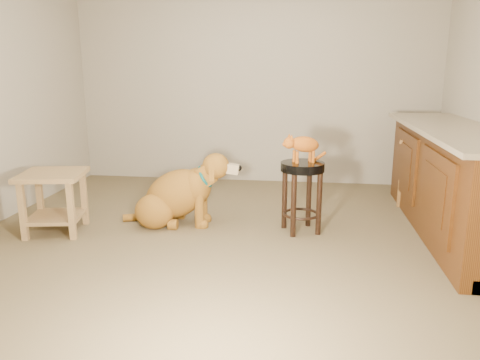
# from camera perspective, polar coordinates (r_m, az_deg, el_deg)

# --- Properties ---
(floor) EXTENTS (4.50, 4.00, 0.01)m
(floor) POSITION_cam_1_polar(r_m,az_deg,el_deg) (4.21, -1.10, -6.46)
(floor) COLOR brown
(floor) RESTS_ON ground
(room_shell) EXTENTS (4.54, 4.04, 2.62)m
(room_shell) POSITION_cam_1_polar(r_m,az_deg,el_deg) (3.96, -1.21, 16.96)
(room_shell) COLOR #A19782
(room_shell) RESTS_ON ground
(cabinet_run) EXTENTS (0.70, 2.56, 0.94)m
(cabinet_run) POSITION_cam_1_polar(r_m,az_deg,el_deg) (4.53, 24.63, -0.47)
(cabinet_run) COLOR #4E290E
(cabinet_run) RESTS_ON ground
(padded_stool) EXTENTS (0.42, 0.42, 0.63)m
(padded_stool) POSITION_cam_1_polar(r_m,az_deg,el_deg) (4.16, 7.57, -0.34)
(padded_stool) COLOR black
(padded_stool) RESTS_ON ground
(wood_stool) EXTENTS (0.51, 0.51, 0.72)m
(wood_stool) POSITION_cam_1_polar(r_m,az_deg,el_deg) (5.28, 21.09, 1.00)
(wood_stool) COLOR brown
(wood_stool) RESTS_ON ground
(side_table) EXTENTS (0.61, 0.61, 0.55)m
(side_table) POSITION_cam_1_polar(r_m,az_deg,el_deg) (4.45, -21.75, -1.48)
(side_table) COLOR #987446
(side_table) RESTS_ON ground
(golden_retriever) EXTENTS (1.16, 0.58, 0.73)m
(golden_retriever) POSITION_cam_1_polar(r_m,az_deg,el_deg) (4.41, -7.67, -1.91)
(golden_retriever) COLOR brown
(golden_retriever) RESTS_ON ground
(tabby_kitten) EXTENTS (0.39, 0.28, 0.28)m
(tabby_kitten) POSITION_cam_1_polar(r_m,az_deg,el_deg) (4.09, 7.57, 4.22)
(tabby_kitten) COLOR #A04B10
(tabby_kitten) RESTS_ON padded_stool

